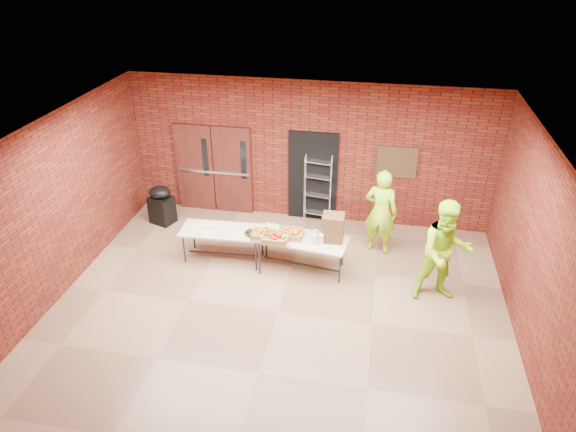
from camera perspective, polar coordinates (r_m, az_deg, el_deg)
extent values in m
cube|color=brown|center=(9.21, -1.16, -10.73)|extent=(8.00, 7.00, 0.04)
cube|color=silver|center=(7.54, -1.41, 8.44)|extent=(8.00, 7.00, 0.04)
cube|color=maroon|center=(11.36, 2.37, 7.06)|extent=(8.00, 0.04, 3.20)
cube|color=maroon|center=(5.67, -9.04, -20.70)|extent=(8.00, 0.04, 3.20)
cube|color=maroon|center=(9.81, -24.92, 0.36)|extent=(0.04, 7.00, 3.20)
cube|color=maroon|center=(8.51, 26.35, -4.50)|extent=(0.04, 7.00, 3.20)
cube|color=#4B1A15|center=(12.14, -10.26, 5.29)|extent=(0.88, 0.08, 2.10)
cube|color=#4B1A15|center=(11.86, -6.16, 5.02)|extent=(0.88, 0.08, 2.10)
cube|color=black|center=(11.88, -9.20, 6.43)|extent=(0.12, 0.02, 0.90)
cube|color=black|center=(11.62, -4.98, 6.17)|extent=(0.12, 0.02, 0.90)
cube|color=silver|center=(11.96, -8.31, 4.83)|extent=(1.70, 0.04, 0.05)
cube|color=black|center=(11.51, 2.76, 4.38)|extent=(1.10, 0.06, 2.10)
cube|color=#3D2D18|center=(11.23, 11.99, 5.87)|extent=(0.85, 0.04, 0.70)
cube|color=beige|center=(10.26, -7.27, -1.62)|extent=(1.69, 0.77, 0.04)
cube|color=#28292D|center=(10.56, -7.09, -4.20)|extent=(1.48, 0.11, 0.03)
cylinder|color=#28292D|center=(10.89, -10.45, -2.04)|extent=(0.03, 0.03, 0.65)
cylinder|color=#28292D|center=(10.49, -2.86, -2.85)|extent=(0.03, 0.03, 0.65)
cylinder|color=#28292D|center=(10.46, -11.48, -3.59)|extent=(0.03, 0.03, 0.65)
cylinder|color=#28292D|center=(10.04, -3.58, -4.51)|extent=(0.03, 0.03, 0.65)
cube|color=beige|center=(9.84, 1.55, -2.61)|extent=(1.83, 0.96, 0.04)
cube|color=#28292D|center=(10.16, 1.50, -5.39)|extent=(1.54, 0.25, 0.03)
cylinder|color=#28292D|center=(10.40, -2.45, -3.02)|extent=(0.03, 0.03, 0.68)
cylinder|color=#28292D|center=(10.21, 6.10, -3.87)|extent=(0.03, 0.03, 0.68)
cylinder|color=#28292D|center=(9.93, -3.19, -4.80)|extent=(0.03, 0.03, 0.68)
cylinder|color=#28292D|center=(9.73, 5.78, -5.73)|extent=(0.03, 0.03, 0.68)
cube|color=olive|center=(9.88, -2.83, -2.14)|extent=(0.42, 0.33, 0.07)
cube|color=olive|center=(9.87, 0.27, -2.10)|extent=(0.49, 0.38, 0.08)
cube|color=olive|center=(9.74, -1.43, -2.57)|extent=(0.49, 0.38, 0.08)
cylinder|color=#124414|center=(10.07, -3.82, -1.93)|extent=(0.38, 0.38, 0.01)
cube|color=silver|center=(10.31, -8.80, -1.25)|extent=(0.20, 0.13, 0.07)
cube|color=#4F2F1B|center=(9.70, 5.02, -1.28)|extent=(0.40, 0.36, 0.53)
cylinder|color=silver|center=(9.60, 2.97, -2.64)|extent=(0.07, 0.07, 0.22)
cylinder|color=silver|center=(9.61, 3.73, -2.63)|extent=(0.07, 0.07, 0.22)
cylinder|color=silver|center=(9.74, 3.04, -2.13)|extent=(0.07, 0.07, 0.22)
cube|color=black|center=(11.99, -13.81, 0.67)|extent=(0.61, 0.55, 0.63)
ellipsoid|color=black|center=(11.79, -14.07, 2.59)|extent=(0.60, 0.56, 0.27)
imported|color=#A1E419|center=(10.49, 10.27, 0.45)|extent=(0.75, 0.58, 1.83)
imported|color=#A1E419|center=(9.37, 17.04, -3.85)|extent=(1.08, 0.92, 1.96)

